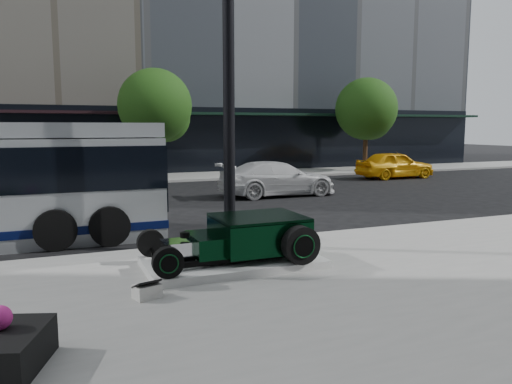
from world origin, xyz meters
name	(u,v)px	position (x,y,z in m)	size (l,w,h in m)	color
ground	(214,229)	(0.00, 0.00, 0.00)	(120.00, 120.00, 0.00)	black
sidewalk_far	(134,179)	(0.00, 14.00, 0.06)	(70.00, 4.00, 0.12)	gray
street_trees	(157,109)	(1.15, 13.07, 3.77)	(29.80, 3.80, 5.70)	black
display_plinth	(233,262)	(-0.93, -4.12, 0.20)	(3.40, 1.80, 0.15)	silver
hot_rod	(248,236)	(-0.59, -4.12, 0.70)	(3.22, 2.00, 0.81)	black
info_plaque	(147,290)	(-2.82, -5.34, 0.24)	(0.47, 0.40, 0.31)	silver
lamppost	(229,69)	(-0.41, -2.49, 4.09)	(0.47, 0.47, 8.59)	black
white_sedan	(278,179)	(4.49, 5.46, 0.71)	(1.99, 4.90, 1.42)	silver
yellow_taxi	(395,165)	(13.46, 9.39, 0.75)	(1.76, 4.38, 1.49)	#F1AD10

